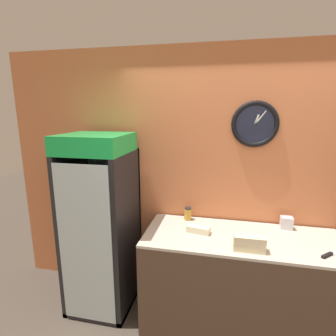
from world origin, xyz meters
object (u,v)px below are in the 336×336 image
(beverage_cooler, at_px, (103,215))
(sandwich_flat_left, at_px, (198,229))
(sandwich_stack_middle, at_px, (250,240))
(condiment_jar, at_px, (188,214))
(sandwich_stack_bottom, at_px, (249,247))
(napkin_dispenser, at_px, (286,223))
(chefs_knife, at_px, (331,254))

(beverage_cooler, relative_size, sandwich_flat_left, 8.07)
(sandwich_stack_middle, distance_m, sandwich_flat_left, 0.51)
(condiment_jar, bearing_deg, sandwich_flat_left, -63.51)
(sandwich_stack_middle, bearing_deg, beverage_cooler, 168.41)
(sandwich_flat_left, bearing_deg, sandwich_stack_middle, -28.13)
(sandwich_stack_bottom, height_order, napkin_dispenser, napkin_dispenser)
(sandwich_stack_middle, height_order, sandwich_flat_left, sandwich_stack_middle)
(sandwich_flat_left, height_order, condiment_jar, condiment_jar)
(sandwich_stack_bottom, bearing_deg, beverage_cooler, 168.41)
(sandwich_stack_middle, height_order, condiment_jar, condiment_jar)
(sandwich_stack_bottom, height_order, sandwich_stack_middle, sandwich_stack_middle)
(beverage_cooler, xyz_separation_m, chefs_knife, (2.09, -0.23, -0.06))
(beverage_cooler, distance_m, sandwich_stack_bottom, 1.48)
(beverage_cooler, relative_size, condiment_jar, 13.75)
(beverage_cooler, relative_size, sandwich_stack_bottom, 7.27)
(beverage_cooler, distance_m, chefs_knife, 2.10)
(sandwich_stack_bottom, distance_m, sandwich_flat_left, 0.50)
(beverage_cooler, bearing_deg, sandwich_stack_middle, -11.59)
(beverage_cooler, relative_size, sandwich_stack_middle, 7.24)
(beverage_cooler, height_order, sandwich_stack_middle, beverage_cooler)
(chefs_knife, height_order, napkin_dispenser, napkin_dispenser)
(sandwich_stack_middle, xyz_separation_m, napkin_dispenser, (0.39, 0.51, -0.04))
(sandwich_flat_left, distance_m, condiment_jar, 0.31)
(napkin_dispenser, bearing_deg, sandwich_stack_bottom, -127.71)
(sandwich_stack_middle, distance_m, napkin_dispenser, 0.64)
(sandwich_stack_bottom, relative_size, sandwich_stack_middle, 1.00)
(sandwich_flat_left, distance_m, napkin_dispenser, 0.88)
(chefs_knife, xyz_separation_m, condiment_jar, (-1.22, 0.45, 0.06))
(sandwich_stack_middle, xyz_separation_m, sandwich_flat_left, (-0.44, 0.24, -0.07))
(sandwich_flat_left, relative_size, condiment_jar, 1.70)
(sandwich_stack_bottom, bearing_deg, napkin_dispenser, 52.29)
(chefs_knife, bearing_deg, sandwich_stack_middle, -173.55)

